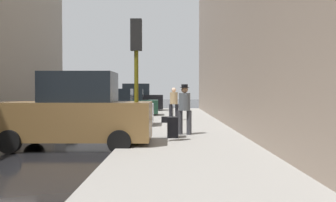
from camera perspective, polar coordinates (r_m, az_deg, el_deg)
ground_plane at (r=14.07m, az=-22.67°, el=-5.49°), size 120.00×120.00×0.00m
sidewalk at (r=12.96m, az=2.67°, el=-5.63°), size 4.00×40.00×0.15m
parked_bronze_suv at (r=11.38m, az=-14.06°, el=-1.84°), size 4.60×2.06×2.25m
parked_silver_sedan at (r=17.09m, az=-9.19°, el=-1.29°), size 4.23×2.11×1.79m
parked_dark_green_sedan at (r=23.86m, az=-6.47°, el=-0.47°), size 4.26×2.18×1.79m
parked_black_suv at (r=29.64m, az=-5.13°, el=0.29°), size 4.64×2.15×2.25m
fire_hydrant at (r=17.85m, az=-2.95°, el=-2.29°), size 0.42×0.22×0.70m
traffic_light at (r=10.85m, az=-4.86°, el=7.16°), size 0.32×0.32×3.60m
pedestrian_with_beanie at (r=13.22m, az=2.54°, el=-0.87°), size 0.52×0.46×1.78m
pedestrian_in_tan_coat at (r=19.54m, az=0.89°, el=-0.16°), size 0.51×0.42×1.71m
rolling_suitcase at (r=12.46m, az=0.76°, el=-3.99°), size 0.38×0.57×1.04m
duffel_bag at (r=18.29m, az=-0.50°, el=-2.84°), size 0.32×0.44×0.28m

